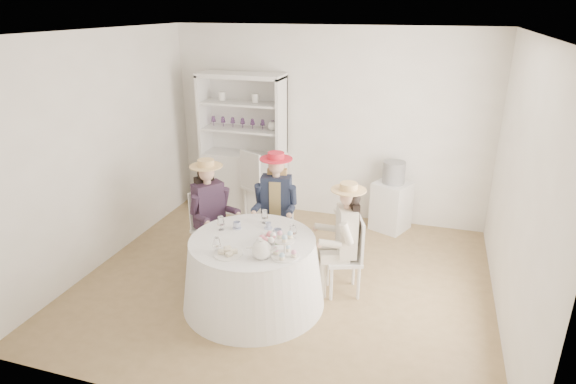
% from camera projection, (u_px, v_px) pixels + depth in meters
% --- Properties ---
extents(ground, '(4.50, 4.50, 0.00)m').
position_uv_depth(ground, '(285.00, 280.00, 5.50)').
color(ground, olive).
rests_on(ground, ground).
extents(ceiling, '(4.50, 4.50, 0.00)m').
position_uv_depth(ceiling, '(285.00, 32.00, 4.52)').
color(ceiling, white).
rests_on(ceiling, wall_back).
extents(wall_back, '(4.50, 0.00, 4.50)m').
position_uv_depth(wall_back, '(328.00, 126.00, 6.79)').
color(wall_back, silver).
rests_on(wall_back, ground).
extents(wall_front, '(4.50, 0.00, 4.50)m').
position_uv_depth(wall_front, '(196.00, 259.00, 3.23)').
color(wall_front, silver).
rests_on(wall_front, ground).
extents(wall_left, '(0.00, 4.50, 4.50)m').
position_uv_depth(wall_left, '(102.00, 151.00, 5.63)').
color(wall_left, silver).
rests_on(wall_left, ground).
extents(wall_right, '(0.00, 4.50, 4.50)m').
position_uv_depth(wall_right, '(520.00, 192.00, 4.39)').
color(wall_right, silver).
rests_on(wall_right, ground).
extents(tea_table, '(1.48, 1.48, 0.74)m').
position_uv_depth(tea_table, '(253.00, 271.00, 4.98)').
color(tea_table, white).
rests_on(tea_table, ground).
extents(hutch, '(1.34, 0.78, 2.06)m').
position_uv_depth(hutch, '(245.00, 164.00, 7.13)').
color(hutch, silver).
rests_on(hutch, ground).
extents(side_table, '(0.58, 0.58, 0.68)m').
position_uv_depth(side_table, '(391.00, 206.00, 6.66)').
color(side_table, silver).
rests_on(side_table, ground).
extents(hatbox, '(0.37, 0.37, 0.30)m').
position_uv_depth(hatbox, '(394.00, 172.00, 6.48)').
color(hatbox, black).
rests_on(hatbox, side_table).
extents(guest_left, '(0.57, 0.54, 1.32)m').
position_uv_depth(guest_left, '(210.00, 208.00, 5.58)').
color(guest_left, silver).
rests_on(guest_left, ground).
extents(guest_mid, '(0.51, 0.53, 1.36)m').
position_uv_depth(guest_mid, '(276.00, 201.00, 5.71)').
color(guest_mid, silver).
rests_on(guest_mid, ground).
extents(guest_right, '(0.53, 0.48, 1.27)m').
position_uv_depth(guest_right, '(344.00, 233.00, 5.02)').
color(guest_right, silver).
rests_on(guest_right, ground).
extents(spare_chair, '(0.59, 0.59, 1.05)m').
position_uv_depth(spare_chair, '(257.00, 183.00, 6.87)').
color(spare_chair, silver).
rests_on(spare_chair, ground).
extents(teacup_a, '(0.11, 0.11, 0.07)m').
position_uv_depth(teacup_a, '(237.00, 226.00, 5.07)').
color(teacup_a, white).
rests_on(teacup_a, tea_table).
extents(teacup_b, '(0.07, 0.07, 0.06)m').
position_uv_depth(teacup_b, '(268.00, 226.00, 5.07)').
color(teacup_b, white).
rests_on(teacup_b, tea_table).
extents(teacup_c, '(0.11, 0.11, 0.08)m').
position_uv_depth(teacup_c, '(278.00, 233.00, 4.88)').
color(teacup_c, white).
rests_on(teacup_c, tea_table).
extents(flower_bowl, '(0.23, 0.23, 0.06)m').
position_uv_depth(flower_bowl, '(273.00, 239.00, 4.78)').
color(flower_bowl, white).
rests_on(flower_bowl, tea_table).
extents(flower_arrangement, '(0.17, 0.17, 0.06)m').
position_uv_depth(flower_arrangement, '(268.00, 239.00, 4.67)').
color(flower_arrangement, '#E37184').
rests_on(flower_arrangement, tea_table).
extents(table_teapot, '(0.26, 0.19, 0.20)m').
position_uv_depth(table_teapot, '(262.00, 250.00, 4.46)').
color(table_teapot, white).
rests_on(table_teapot, tea_table).
extents(sandwich_plate, '(0.28, 0.28, 0.06)m').
position_uv_depth(sandwich_plate, '(228.00, 253.00, 4.54)').
color(sandwich_plate, white).
rests_on(sandwich_plate, tea_table).
extents(cupcake_stand, '(0.26, 0.26, 0.25)m').
position_uv_depth(cupcake_stand, '(285.00, 248.00, 4.48)').
color(cupcake_stand, white).
rests_on(cupcake_stand, tea_table).
extents(stemware_set, '(0.86, 0.83, 0.15)m').
position_uv_depth(stemware_set, '(252.00, 233.00, 4.81)').
color(stemware_set, white).
rests_on(stemware_set, tea_table).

